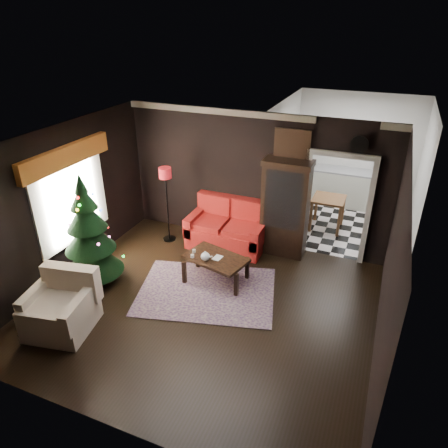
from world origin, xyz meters
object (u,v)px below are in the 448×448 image
at_px(armchair, 59,305).
at_px(teapot, 205,256).
at_px(floor_lamp, 167,205).
at_px(wall_clock, 359,144).
at_px(kitchen_table, 327,213).
at_px(coffee_table, 216,269).
at_px(loveseat, 227,225).
at_px(curio_cabinet, 285,210).
at_px(christmas_tree, 88,232).

distance_m(armchair, teapot, 2.51).
distance_m(floor_lamp, wall_clock, 4.00).
relative_size(armchair, wall_clock, 3.06).
bearing_deg(kitchen_table, floor_lamp, -148.75).
xyz_separation_m(coffee_table, teapot, (-0.13, -0.17, 0.34)).
xyz_separation_m(loveseat, curio_cabinet, (1.15, 0.22, 0.45)).
xyz_separation_m(floor_lamp, teapot, (1.44, -1.22, -0.23)).
relative_size(coffee_table, kitchen_table, 1.47).
xyz_separation_m(teapot, kitchen_table, (1.64, 3.09, -0.22)).
bearing_deg(armchair, kitchen_table, 46.51).
height_order(teapot, wall_clock, wall_clock).
relative_size(loveseat, wall_clock, 5.31).
bearing_deg(wall_clock, loveseat, -170.34).
distance_m(curio_cabinet, coffee_table, 1.85).
xyz_separation_m(loveseat, wall_clock, (2.35, 0.40, 1.88)).
distance_m(loveseat, teapot, 1.45).
height_order(armchair, kitchen_table, armchair).
bearing_deg(christmas_tree, kitchen_table, 47.05).
distance_m(curio_cabinet, christmas_tree, 3.74).
distance_m(loveseat, floor_lamp, 1.34).
bearing_deg(loveseat, armchair, -112.76).
height_order(loveseat, curio_cabinet, curio_cabinet).
relative_size(loveseat, teapot, 9.22).
bearing_deg(coffee_table, christmas_tree, -156.45).
xyz_separation_m(floor_lamp, coffee_table, (1.57, -1.05, -0.57)).
bearing_deg(loveseat, christmas_tree, -128.96).
bearing_deg(wall_clock, christmas_tree, -148.02).
relative_size(floor_lamp, armchair, 1.70).
bearing_deg(armchair, christmas_tree, 93.78).
relative_size(coffee_table, teapot, 5.99).
bearing_deg(armchair, floor_lamp, 76.60).
bearing_deg(coffee_table, wall_clock, 39.03).
bearing_deg(christmas_tree, coffee_table, 23.55).
bearing_deg(floor_lamp, teapot, -40.27).
xyz_separation_m(christmas_tree, coffee_table, (2.03, 0.89, -0.79)).
height_order(loveseat, christmas_tree, christmas_tree).
bearing_deg(wall_clock, armchair, -134.88).
xyz_separation_m(loveseat, kitchen_table, (1.80, 1.65, -0.12)).
height_order(christmas_tree, coffee_table, christmas_tree).
bearing_deg(teapot, wall_clock, 40.07).
xyz_separation_m(floor_lamp, christmas_tree, (-0.46, -1.94, 0.22)).
distance_m(christmas_tree, teapot, 2.08).
relative_size(floor_lamp, teapot, 9.02).
bearing_deg(armchair, curio_cabinet, 43.62).
height_order(coffee_table, teapot, teapot).
xyz_separation_m(loveseat, floor_lamp, (-1.28, -0.22, 0.33)).
bearing_deg(curio_cabinet, wall_clock, 8.53).
bearing_deg(curio_cabinet, christmas_tree, -140.61).
relative_size(floor_lamp, kitchen_table, 2.22).
xyz_separation_m(christmas_tree, wall_clock, (4.09, 2.56, 1.33)).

